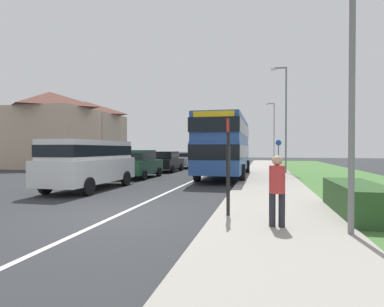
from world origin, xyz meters
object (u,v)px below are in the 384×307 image
Objects in this scene: street_lamp_near at (347,10)px; cycle_route_sign at (278,154)px; pedestrian_at_stop at (277,187)px; street_lamp_far at (273,129)px; parked_car_dark_green at (139,163)px; street_lamp_mid at (285,113)px; bus_stop_sign at (228,160)px; parked_van_white at (90,160)px; double_decker_bus at (225,144)px; parked_car_black at (167,161)px; parked_car_silver at (183,159)px.

cycle_route_sign is at bearing 91.23° from street_lamp_near.
pedestrian_at_stop is 0.21× the size of street_lamp_far.
street_lamp_mid is at bearing 29.95° from parked_car_dark_green.
pedestrian_at_stop is 17.97m from cycle_route_sign.
bus_stop_sign reaches higher than pedestrian_at_stop.
bus_stop_sign is at bearing -96.97° from cycle_route_sign.
street_lamp_near is at bearing -32.04° from parked_van_white.
street_lamp_mid is at bearing 90.19° from street_lamp_near.
street_lamp_near reaches higher than bus_stop_sign.
street_lamp_far is (8.97, 30.83, 3.27)m from parked_van_white.
street_lamp_mid is (1.25, 16.33, 3.45)m from pedestrian_at_stop.
double_decker_bus is at bearing -123.24° from cycle_route_sign.
pedestrian_at_stop is (7.82, -5.45, -0.33)m from parked_van_white.
parked_car_black is 2.45× the size of pedestrian_at_stop.
double_decker_bus is 6.48m from cycle_route_sign.
parked_car_silver is at bearing 119.50° from double_decker_bus.
street_lamp_mid is at bearing 44.33° from double_decker_bus.
double_decker_bus is 1.79× the size of parked_van_white.
parked_car_dark_green is (-0.03, 5.63, -0.35)m from parked_van_white.
cycle_route_sign is 18.61m from street_lamp_far.
cycle_route_sign is at bearing 83.03° from bus_stop_sign.
double_decker_bus is 12.88m from pedestrian_at_stop.
street_lamp_far reaches higher than double_decker_bus.
double_decker_bus reaches higher than parked_van_white.
parked_car_black is 0.53× the size of street_lamp_mid.
street_lamp_mid reaches higher than parked_car_silver.
bus_stop_sign is at bearing 154.37° from street_lamp_near.
pedestrian_at_stop is 0.66× the size of cycle_route_sign.
parked_car_dark_green is at bearing 125.32° from pedestrian_at_stop.
cycle_route_sign is at bearing 55.00° from parked_van_white.
parked_car_black is 19.41m from street_lamp_near.
street_lamp_mid reaches higher than cycle_route_sign.
parked_car_dark_green is 0.53× the size of street_lamp_far.
street_lamp_near is (9.16, -11.35, 3.61)m from parked_car_dark_green.
bus_stop_sign is (6.59, -15.58, 0.65)m from parked_car_black.
pedestrian_at_stop is at bearing -34.87° from parked_van_white.
parked_car_black is (-5.14, 3.95, -1.25)m from double_decker_bus.
street_lamp_mid is 19.95m from street_lamp_far.
bus_stop_sign is 15.86m from street_lamp_mid.
cycle_route_sign is (8.77, 6.86, 0.48)m from parked_car_dark_green.
double_decker_bus is 10.24m from parked_car_silver.
street_lamp_far is at bearing 81.01° from double_decker_bus.
street_lamp_near reaches higher than street_lamp_mid.
parked_van_white is 8.06m from bus_stop_sign.
parked_car_silver is at bearing 89.25° from parked_van_white.
parked_van_white reaches higher than parked_car_silver.
street_lamp_far reaches higher than street_lamp_near.
street_lamp_near is at bearing -11.41° from pedestrian_at_stop.
parked_car_dark_green is 15.02m from street_lamp_near.
bus_stop_sign reaches higher than parked_car_dark_green.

